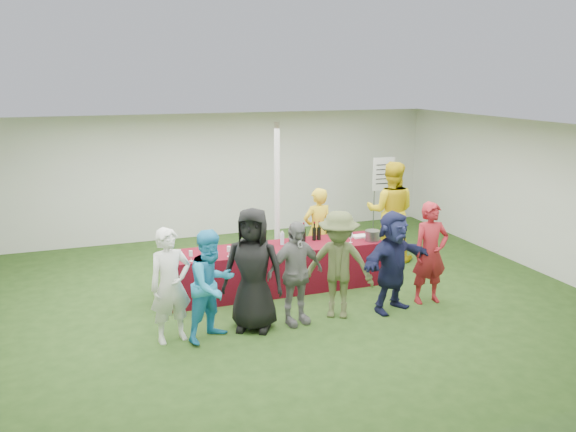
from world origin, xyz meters
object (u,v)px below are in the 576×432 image
object	(u,v)px
serving_table	(277,268)
wine_list_sign	(383,180)
staff_pourer	(318,231)
customer_0	(171,286)
customer_5	(393,261)
customer_6	(430,253)
customer_1	(212,285)
dump_bucket	(372,236)
staff_back	(391,211)
customer_3	(295,273)
customer_2	(253,270)
customer_4	(338,265)

from	to	relation	value
serving_table	wine_list_sign	world-z (taller)	wine_list_sign
staff_pourer	customer_0	distance (m)	3.42
customer_5	customer_6	world-z (taller)	customer_6
wine_list_sign	customer_1	xyz separation A→B (m)	(-4.43, -3.44, -0.55)
serving_table	customer_1	size ratio (longest dim) A/B	2.36
serving_table	dump_bucket	world-z (taller)	dump_bucket
serving_table	customer_6	distance (m)	2.48
serving_table	wine_list_sign	size ratio (longest dim) A/B	2.00
customer_5	staff_back	bearing A→B (deg)	42.60
wine_list_sign	staff_back	bearing A→B (deg)	-112.09
customer_3	customer_6	world-z (taller)	customer_6
customer_0	customer_1	xyz separation A→B (m)	(0.53, -0.12, -0.02)
customer_1	customer_2	xyz separation A→B (m)	(0.60, 0.11, 0.11)
serving_table	staff_back	size ratio (longest dim) A/B	1.88
dump_bucket	customer_5	world-z (taller)	customer_5
wine_list_sign	customer_2	size ratio (longest dim) A/B	1.03
serving_table	customer_0	world-z (taller)	customer_0
wine_list_sign	customer_5	size ratio (longest dim) A/B	1.16
dump_bucket	customer_3	xyz separation A→B (m)	(-1.80, -1.11, -0.08)
staff_pourer	customer_1	world-z (taller)	staff_pourer
customer_1	dump_bucket	bearing A→B (deg)	-8.39
serving_table	dump_bucket	bearing A→B (deg)	-7.65
customer_3	customer_6	xyz separation A→B (m)	(2.25, 0.05, 0.05)
serving_table	dump_bucket	size ratio (longest dim) A/B	14.66
wine_list_sign	customer_1	world-z (taller)	wine_list_sign
staff_back	customer_2	world-z (taller)	staff_back
serving_table	staff_pourer	size ratio (longest dim) A/B	2.31
customer_6	customer_4	bearing A→B (deg)	-175.82
customer_2	customer_5	world-z (taller)	customer_2
dump_bucket	customer_2	size ratio (longest dim) A/B	0.14
dump_bucket	customer_0	size ratio (longest dim) A/B	0.16
staff_back	customer_1	size ratio (longest dim) A/B	1.26
serving_table	customer_2	world-z (taller)	customer_2
staff_back	customer_5	size ratio (longest dim) A/B	1.24
wine_list_sign	customer_6	world-z (taller)	wine_list_sign
serving_table	customer_3	xyz separation A→B (m)	(-0.16, -1.33, 0.38)
dump_bucket	customer_6	world-z (taller)	customer_6
staff_back	customer_6	size ratio (longest dim) A/B	1.19
staff_pourer	customer_5	bearing A→B (deg)	95.35
serving_table	staff_pourer	world-z (taller)	staff_pourer
customer_1	customer_5	xyz separation A→B (m)	(2.75, 0.04, 0.01)
staff_pourer	customer_5	world-z (taller)	staff_pourer
customer_2	customer_6	size ratio (longest dim) A/B	1.08
customer_1	customer_3	distance (m)	1.21
dump_bucket	customer_5	xyz separation A→B (m)	(-0.26, -1.15, -0.07)
customer_4	wine_list_sign	bearing A→B (deg)	81.83
staff_back	dump_bucket	bearing A→B (deg)	78.54
dump_bucket	customer_2	distance (m)	2.63
dump_bucket	customer_2	bearing A→B (deg)	-155.98
customer_2	customer_3	world-z (taller)	customer_2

